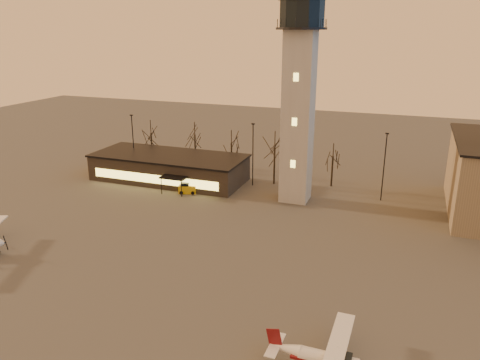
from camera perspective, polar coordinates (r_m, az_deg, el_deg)
The scene contains 6 objects.
ground at distance 44.25m, azimuth -3.08°, elevation -15.13°, with size 220.00×220.00×0.00m, color #3D3B38.
control_tower at distance 66.10m, azimuth 7.22°, elevation 11.05°, with size 6.80×6.80×32.60m.
terminal at distance 78.70m, azimuth -8.61°, elevation 1.55°, with size 25.40×12.20×4.30m.
light_poles at distance 69.09m, azimuth 7.46°, elevation 2.09°, with size 58.50×12.25×10.14m.
tree_row at distance 80.58m, azimuth -1.08°, elevation 4.92°, with size 37.20×9.20×8.80m.
service_cart at distance 72.36m, azimuth -6.44°, elevation -1.09°, with size 2.97×2.31×1.69m.
Camera 1 is at (15.03, -33.89, 24.17)m, focal length 35.00 mm.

